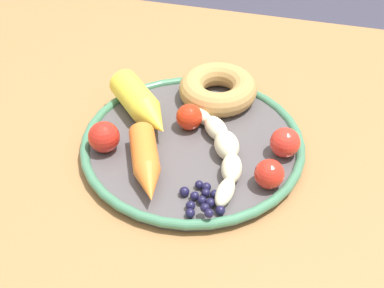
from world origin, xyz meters
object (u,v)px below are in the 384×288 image
(banana, at_px, (221,147))
(donut, at_px, (218,89))
(dining_table, at_px, (234,209))
(carrot_yellow, at_px, (142,106))
(tomato_far, at_px, (269,174))
(tomato_extra, at_px, (285,142))
(tomato_near, at_px, (189,117))
(plate, at_px, (192,146))
(carrot_orange, at_px, (146,164))
(tomato_mid, at_px, (104,137))
(blueberry_pile, at_px, (204,200))

(banana, relative_size, donut, 1.60)
(dining_table, bearing_deg, carrot_yellow, -13.14)
(dining_table, relative_size, tomato_far, 32.15)
(tomato_extra, bearing_deg, tomato_near, -9.39)
(plate, height_order, carrot_orange, carrot_orange)
(tomato_mid, bearing_deg, donut, -129.50)
(plate, bearing_deg, donut, -96.07)
(tomato_near, xyz_separation_m, tomato_far, (-0.12, 0.08, 0.00))
(donut, xyz_separation_m, tomato_mid, (0.11, 0.14, 0.00))
(carrot_yellow, relative_size, tomato_mid, 2.97)
(tomato_far, bearing_deg, plate, -24.58)
(blueberry_pile, relative_size, tomato_near, 1.79)
(dining_table, distance_m, carrot_orange, 0.18)
(plate, height_order, carrot_yellow, carrot_yellow)
(tomato_near, xyz_separation_m, tomato_mid, (0.09, 0.07, 0.00))
(dining_table, bearing_deg, tomato_near, -21.46)
(tomato_near, height_order, tomato_extra, tomato_extra)
(banana, xyz_separation_m, donut, (0.03, -0.11, 0.00))
(plate, height_order, donut, donut)
(banana, distance_m, donut, 0.12)
(blueberry_pile, xyz_separation_m, tomato_mid, (0.14, -0.06, 0.01))
(banana, distance_m, carrot_orange, 0.10)
(tomato_extra, bearing_deg, blueberry_pile, 54.20)
(tomato_far, bearing_deg, tomato_mid, -3.14)
(dining_table, relative_size, donut, 10.51)
(blueberry_pile, relative_size, tomato_far, 1.76)
(tomato_mid, bearing_deg, tomato_extra, -167.88)
(dining_table, xyz_separation_m, blueberry_pile, (0.02, 0.10, 0.12))
(carrot_orange, xyz_separation_m, tomato_mid, (0.06, -0.03, 0.00))
(plate, bearing_deg, carrot_orange, 59.35)
(carrot_yellow, height_order, tomato_mid, carrot_yellow)
(plate, relative_size, carrot_orange, 2.35)
(tomato_extra, bearing_deg, carrot_orange, 26.35)
(banana, bearing_deg, blueberry_pile, 89.42)
(banana, distance_m, blueberry_pile, 0.08)
(tomato_near, bearing_deg, blueberry_pile, 111.60)
(tomato_near, relative_size, tomato_mid, 0.87)
(dining_table, bearing_deg, blueberry_pile, 77.97)
(tomato_near, bearing_deg, carrot_orange, 74.44)
(plate, distance_m, blueberry_pile, 0.10)
(banana, xyz_separation_m, carrot_yellow, (0.12, -0.05, 0.01))
(plate, height_order, tomato_near, tomato_near)
(dining_table, relative_size, carrot_orange, 9.32)
(tomato_far, bearing_deg, donut, -58.00)
(dining_table, xyz_separation_m, tomato_near, (0.07, -0.03, 0.13))
(carrot_orange, xyz_separation_m, tomato_near, (-0.03, -0.10, 0.00))
(donut, distance_m, tomato_near, 0.07)
(banana, bearing_deg, donut, -75.85)
(carrot_orange, relative_size, tomato_extra, 3.23)
(donut, relative_size, tomato_mid, 2.73)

